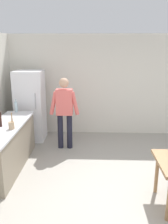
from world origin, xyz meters
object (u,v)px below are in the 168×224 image
(bottle_water_clear, at_px, (16,107))
(person, at_px, (64,109))
(bottle_wine_dark, at_px, (0,119))
(utensil_jar, at_px, (12,125))
(refrigerator, at_px, (30,106))

(bottle_water_clear, bearing_deg, person, 1.23)
(bottle_water_clear, distance_m, bottle_wine_dark, 1.06)
(utensil_jar, height_order, bottle_wine_dark, bottle_wine_dark)
(person, height_order, bottle_water_clear, person)
(person, height_order, utensil_jar, person)
(refrigerator, height_order, person, refrigerator)
(refrigerator, distance_m, bottle_wine_dark, 1.66)
(refrigerator, bearing_deg, bottle_water_clear, -107.61)
(refrigerator, relative_size, bottle_water_clear, 6.00)
(utensil_jar, distance_m, bottle_wine_dark, 0.31)
(utensil_jar, relative_size, bottle_water_clear, 1.07)
(refrigerator, xyz_separation_m, utensil_jar, (0.09, -1.77, 0.08))
(person, distance_m, utensil_jar, 1.49)
(refrigerator, relative_size, bottle_wine_dark, 5.29)
(person, relative_size, bottle_water_clear, 5.67)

